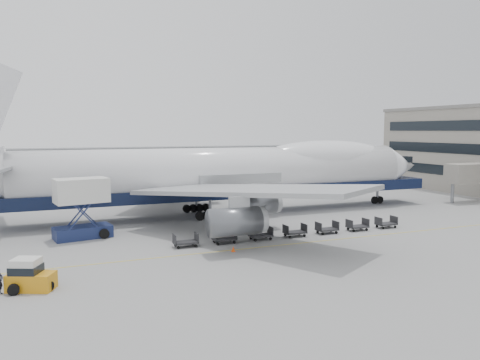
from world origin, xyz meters
name	(u,v)px	position (x,y,z in m)	size (l,w,h in m)	color
ground	(262,232)	(0.00, 0.00, 0.00)	(260.00, 260.00, 0.00)	gray
apron_line	(287,244)	(0.00, -6.00, 0.01)	(60.00, 0.15, 0.01)	gold
hangar	(102,162)	(-10.00, 70.00, 3.50)	(110.00, 8.00, 7.00)	slate
airliner	(229,172)	(0.64, 12.00, 5.62)	(67.00, 55.30, 19.98)	white
catering_truck	(82,205)	(-18.46, 4.52, 3.47)	(6.08, 4.66, 6.25)	navy
baggage_tug	(29,276)	(-22.95, -10.88, 1.01)	(3.50, 2.76, 2.26)	orange
traffic_cone	(233,249)	(-5.89, -6.50, 0.25)	(0.36, 0.36, 0.53)	#FF4F0D
dolly_0	(186,242)	(-9.53, -3.19, 0.53)	(2.30, 1.35, 1.30)	#2D2D30
dolly_1	(224,238)	(-5.57, -3.19, 0.53)	(2.30, 1.35, 1.30)	#2D2D30
dolly_2	(261,235)	(-1.60, -3.19, 0.53)	(2.30, 1.35, 1.30)	#2D2D30
dolly_3	(295,232)	(2.37, -3.19, 0.53)	(2.30, 1.35, 1.30)	#2D2D30
dolly_4	(327,229)	(6.33, -3.19, 0.53)	(2.30, 1.35, 1.30)	#2D2D30
dolly_5	(357,226)	(10.30, -3.19, 0.53)	(2.30, 1.35, 1.30)	#2D2D30
dolly_6	(386,223)	(14.27, -3.19, 0.53)	(2.30, 1.35, 1.30)	#2D2D30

